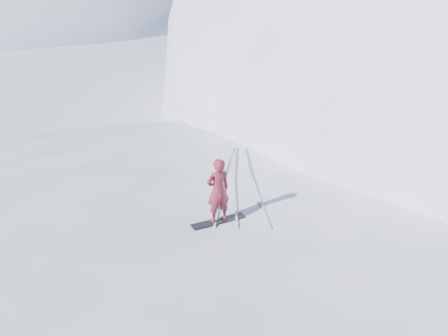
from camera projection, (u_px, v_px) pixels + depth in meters
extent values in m
ellipsoid|color=white|center=(288.00, 291.00, 14.25)|extent=(36.00, 28.00, 4.80)
ellipsoid|color=white|center=(205.00, 230.00, 17.38)|extent=(7.00, 6.30, 1.00)
cube|color=black|center=(218.00, 221.00, 13.12)|extent=(1.38, 1.09, 0.02)
imported|color=maroon|center=(218.00, 191.00, 12.76)|extent=(0.77, 0.71, 1.76)
cube|color=silver|center=(222.00, 178.00, 15.58)|extent=(0.59, 5.98, 0.04)
cube|color=silver|center=(234.00, 179.00, 15.53)|extent=(1.05, 5.93, 0.04)
cube|color=silver|center=(253.00, 180.00, 15.44)|extent=(1.58, 5.82, 0.04)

